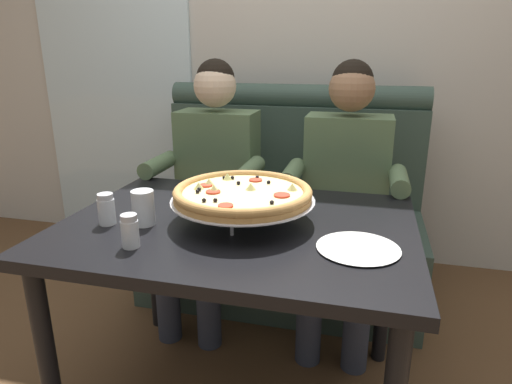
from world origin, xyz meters
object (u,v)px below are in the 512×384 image
(booth_bench, at_px, (285,221))
(patio_chair, at_px, (179,142))
(dining_table, at_px, (238,246))
(drinking_glass, at_px, (143,210))
(shaker_parmesan, at_px, (107,211))
(plate_near_left, at_px, (358,246))
(shaker_pepper_flakes, at_px, (130,233))
(pizza, at_px, (243,194))
(diner_left, at_px, (212,176))
(diner_right, at_px, (345,185))

(booth_bench, bearing_deg, patio_chair, 132.01)
(dining_table, bearing_deg, drinking_glass, -162.33)
(dining_table, relative_size, shaker_parmesan, 11.11)
(plate_near_left, bearing_deg, shaker_pepper_flakes, -167.22)
(dining_table, distance_m, pizza, 0.19)
(diner_left, distance_m, shaker_parmesan, 0.78)
(diner_left, bearing_deg, diner_right, 0.00)
(booth_bench, xyz_separation_m, shaker_pepper_flakes, (-0.25, -1.19, 0.39))
(diner_left, distance_m, pizza, 0.73)
(diner_left, distance_m, drinking_glass, 0.75)
(diner_left, distance_m, shaker_pepper_flakes, 0.93)
(dining_table, bearing_deg, patio_chair, 118.36)
(booth_bench, height_order, dining_table, booth_bench)
(diner_right, distance_m, drinking_glass, 0.98)
(shaker_parmesan, bearing_deg, plate_near_left, 0.16)
(booth_bench, relative_size, diner_right, 1.15)
(dining_table, bearing_deg, pizza, 53.35)
(drinking_glass, bearing_deg, dining_table, 17.67)
(dining_table, relative_size, diner_right, 0.95)
(diner_left, xyz_separation_m, diner_right, (0.66, 0.00, 0.00))
(diner_right, height_order, drinking_glass, diner_right)
(booth_bench, relative_size, diner_left, 1.15)
(shaker_parmesan, bearing_deg, patio_chair, 108.53)
(dining_table, height_order, shaker_pepper_flakes, shaker_pepper_flakes)
(diner_left, relative_size, diner_right, 1.00)
(shaker_pepper_flakes, height_order, plate_near_left, shaker_pepper_flakes)
(diner_left, height_order, drinking_glass, diner_left)
(diner_left, height_order, shaker_parmesan, diner_left)
(diner_left, height_order, patio_chair, diner_left)
(dining_table, bearing_deg, diner_right, 63.12)
(plate_near_left, xyz_separation_m, patio_chair, (-1.65, 2.41, -0.23))
(drinking_glass, bearing_deg, shaker_pepper_flakes, -74.52)
(booth_bench, bearing_deg, shaker_parmesan, -112.29)
(dining_table, distance_m, shaker_parmesan, 0.46)
(dining_table, height_order, drinking_glass, drinking_glass)
(plate_near_left, bearing_deg, dining_table, 163.56)
(plate_near_left, bearing_deg, drinking_glass, 177.97)
(diner_left, relative_size, shaker_parmesan, 11.74)
(diner_left, xyz_separation_m, patio_chair, (-0.90, 1.64, -0.19))
(shaker_parmesan, bearing_deg, pizza, 18.02)
(dining_table, height_order, diner_left, diner_left)
(pizza, xyz_separation_m, plate_near_left, (0.40, -0.14, -0.09))
(dining_table, relative_size, patio_chair, 1.40)
(diner_right, xyz_separation_m, pizza, (-0.31, -0.63, 0.13))
(booth_bench, xyz_separation_m, drinking_glass, (-0.30, -1.01, 0.40))
(pizza, bearing_deg, shaker_parmesan, -161.98)
(shaker_pepper_flakes, bearing_deg, drinking_glass, 105.48)
(pizza, height_order, shaker_pepper_flakes, pizza)
(diner_right, relative_size, shaker_pepper_flakes, 12.25)
(drinking_glass, relative_size, patio_chair, 0.14)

